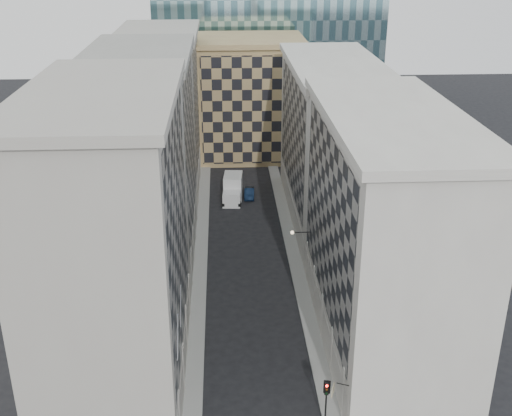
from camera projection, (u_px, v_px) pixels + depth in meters
name	position (u px, v px, depth m)	size (l,w,h in m)	color
sidewalk_west	(201.00, 261.00, 71.04)	(1.50, 100.00, 0.15)	#979892
sidewalk_east	(295.00, 259.00, 71.56)	(1.50, 100.00, 0.15)	#979892
bldg_left_a	(115.00, 243.00, 48.69)	(10.80, 22.80, 23.70)	#A7A096
bldg_left_b	(145.00, 157.00, 69.08)	(10.80, 22.80, 22.70)	gray
bldg_left_c	(162.00, 110.00, 89.47)	(10.80, 22.80, 21.70)	#A7A096
bldg_right_a	(383.00, 232.00, 54.04)	(10.80, 26.80, 20.70)	beige
bldg_right_b	(331.00, 142.00, 79.01)	(10.80, 28.80, 19.70)	beige
tan_block	(250.00, 97.00, 102.50)	(16.80, 14.80, 18.80)	tan
flagpoles_left	(179.00, 321.00, 45.86)	(0.10, 6.33, 2.33)	gray
bracket_lamp	(294.00, 232.00, 63.60)	(1.98, 0.36, 0.36)	black
traffic_light	(326.00, 395.00, 46.04)	(0.50, 0.47, 3.99)	black
box_truck	(233.00, 190.00, 87.27)	(2.93, 6.17, 3.28)	silver
dark_car	(249.00, 193.00, 88.18)	(1.34, 3.85, 1.27)	#0E1C35
shop_sign	(334.00, 390.00, 45.29)	(1.32, 0.77, 0.89)	black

